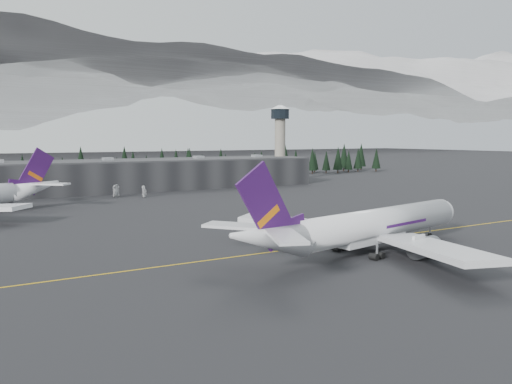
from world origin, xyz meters
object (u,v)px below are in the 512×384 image
jet_main (362,227)px  gse_vehicle_b (144,195)px  control_tower (280,134)px  gse_vehicle_a (116,195)px  terminal (133,175)px

jet_main → gse_vehicle_b: bearing=83.9°
control_tower → gse_vehicle_a: bearing=-163.4°
terminal → jet_main: (4.86, -136.83, -1.15)m
terminal → gse_vehicle_a: size_ratio=34.15×
terminal → gse_vehicle_a: bearing=-119.0°
gse_vehicle_a → control_tower: bearing=-1.0°
control_tower → gse_vehicle_a: 94.48m
control_tower → gse_vehicle_b: 87.91m
control_tower → gse_vehicle_b: control_tower is taller
jet_main → gse_vehicle_a: jet_main is taller
terminal → control_tower: 76.98m
terminal → gse_vehicle_a: terminal is taller
jet_main → gse_vehicle_a: bearing=88.2°
control_tower → terminal: bearing=-177.7°
terminal → gse_vehicle_b: bearing=-97.6°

